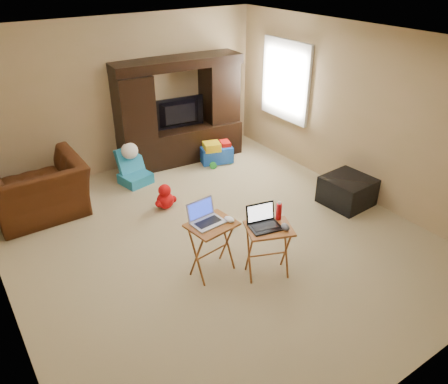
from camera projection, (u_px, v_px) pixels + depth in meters
floor at (216, 239)px, 5.77m from camera, size 5.50×5.50×0.00m
ceiling at (213, 42)px, 4.56m from camera, size 5.50×5.50×0.00m
wall_back at (123, 96)px, 7.15m from camera, size 5.00×0.00×5.00m
wall_front at (421, 278)px, 3.18m from camera, size 5.00×0.00×5.00m
wall_right at (357, 113)px, 6.40m from camera, size 0.00×5.50×5.50m
window_pane at (286, 80)px, 7.43m from camera, size 0.00×1.20×1.20m
window_frame at (285, 81)px, 7.42m from camera, size 0.06×1.14×1.34m
entertainment_center at (179, 111)px, 7.53m from camera, size 2.26×0.75×1.81m
television at (181, 114)px, 7.52m from camera, size 0.93×0.23×0.53m
recliner at (38, 190)px, 6.09m from camera, size 1.26×1.11×0.82m
child_rocker at (134, 167)px, 7.01m from camera, size 0.54×0.59×0.59m
plush_toy at (165, 196)px, 6.38m from camera, size 0.35×0.29×0.39m
push_toy at (217, 152)px, 7.73m from camera, size 0.66×0.55×0.42m
ottoman at (347, 191)px, 6.49m from camera, size 0.69×0.69×0.42m
tray_table_left at (212, 248)px, 5.02m from camera, size 0.57×0.48×0.68m
tray_table_right at (268, 251)px, 4.99m from camera, size 0.62×0.56×0.65m
laptop_left at (208, 214)px, 4.81m from camera, size 0.38×0.32×0.24m
laptop_right at (266, 219)px, 4.77m from camera, size 0.39×0.35×0.24m
mouse_left at (229, 219)px, 4.89m from camera, size 0.11×0.15×0.06m
mouse_right at (285, 227)px, 4.80m from camera, size 0.12×0.15×0.05m
water_bottle at (279, 211)px, 4.94m from camera, size 0.06×0.06×0.20m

